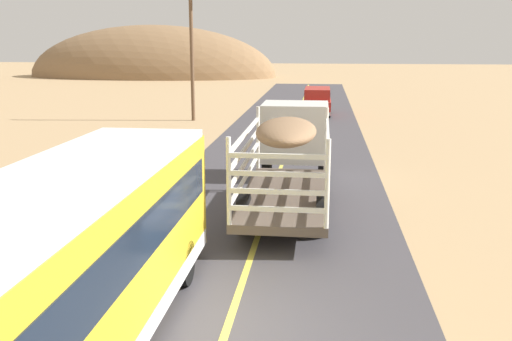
% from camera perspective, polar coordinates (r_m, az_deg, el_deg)
% --- Properties ---
extents(ground_plane, '(240.00, 240.00, 0.00)m').
position_cam_1_polar(ground_plane, '(10.92, -3.03, -15.96)').
color(ground_plane, tan).
extents(road_surface, '(8.00, 120.00, 0.02)m').
position_cam_1_polar(road_surface, '(10.91, -3.03, -15.92)').
color(road_surface, '#423F44').
rests_on(road_surface, ground).
extents(road_centre_line, '(0.16, 117.60, 0.00)m').
position_cam_1_polar(road_centre_line, '(10.91, -3.03, -15.86)').
color(road_centre_line, '#D8CC4C').
rests_on(road_centre_line, road_surface).
extents(livestock_truck, '(2.53, 9.70, 3.02)m').
position_cam_1_polar(livestock_truck, '(19.81, 3.66, 2.89)').
color(livestock_truck, silver).
rests_on(livestock_truck, road_surface).
extents(bus, '(2.54, 10.00, 3.21)m').
position_cam_1_polar(bus, '(9.68, -18.70, -9.17)').
color(bus, gold).
rests_on(bus, road_surface).
extents(car_far, '(1.90, 4.62, 1.93)m').
position_cam_1_polar(car_far, '(40.70, 6.22, 7.11)').
color(car_far, '#B2261E').
rests_on(car_far, road_surface).
extents(power_pole_mid, '(2.20, 0.24, 8.47)m').
position_cam_1_polar(power_pole_mid, '(37.81, -6.52, 11.88)').
color(power_pole_mid, brown).
rests_on(power_pole_mid, ground).
extents(distant_hill, '(36.34, 16.92, 14.73)m').
position_cam_1_polar(distant_hill, '(84.78, -10.45, 9.34)').
color(distant_hill, olive).
rests_on(distant_hill, ground).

